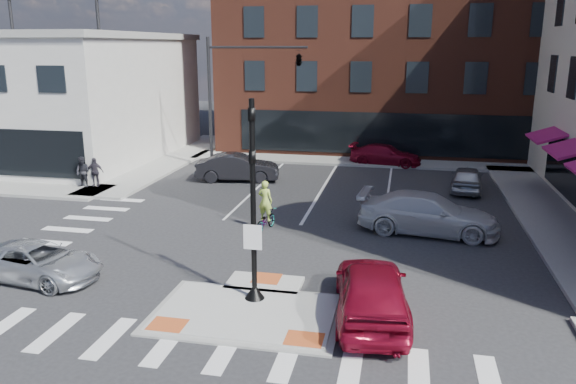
% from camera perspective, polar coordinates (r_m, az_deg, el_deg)
% --- Properties ---
extents(ground, '(120.00, 120.00, 0.00)m').
position_cam_1_polar(ground, '(16.98, -3.76, -11.62)').
color(ground, '#28282B').
rests_on(ground, ground).
extents(refuge_island, '(5.40, 4.65, 0.13)m').
position_cam_1_polar(refuge_island, '(16.73, -4.00, -11.85)').
color(refuge_island, gray).
rests_on(refuge_island, ground).
extents(sidewalk_nw, '(23.50, 20.50, 0.15)m').
position_cam_1_polar(sidewalk_nw, '(37.27, -22.70, 2.03)').
color(sidewalk_nw, gray).
rests_on(sidewalk_nw, ground).
extents(sidewalk_e, '(3.00, 24.00, 0.15)m').
position_cam_1_polar(sidewalk_e, '(26.58, 25.74, -3.07)').
color(sidewalk_e, gray).
rests_on(sidewalk_e, ground).
extents(sidewalk_n, '(26.00, 3.00, 0.15)m').
position_cam_1_polar(sidewalk_n, '(37.41, 9.78, 3.00)').
color(sidewalk_n, gray).
rests_on(sidewalk_n, ground).
extents(building_nw, '(20.40, 16.40, 14.40)m').
position_cam_1_polar(building_nw, '(43.51, -25.53, 8.95)').
color(building_nw, beige).
rests_on(building_nw, ground).
extents(building_n, '(24.40, 18.40, 15.50)m').
position_cam_1_polar(building_n, '(46.65, 10.72, 14.80)').
color(building_n, '#59281B').
rests_on(building_n, ground).
extents(building_far_left, '(10.00, 12.00, 10.00)m').
position_cam_1_polar(building_far_left, '(67.19, 4.92, 12.50)').
color(building_far_left, slate).
rests_on(building_far_left, ground).
extents(building_far_right, '(12.00, 12.00, 12.00)m').
position_cam_1_polar(building_far_right, '(68.83, 16.23, 12.87)').
color(building_far_right, brown).
rests_on(building_far_right, ground).
extents(signal_pole, '(0.60, 0.60, 5.98)m').
position_cam_1_polar(signal_pole, '(16.43, -3.53, -3.64)').
color(signal_pole, black).
rests_on(signal_pole, refuge_island).
extents(mast_arm_signal, '(6.10, 2.24, 8.00)m').
position_cam_1_polar(mast_arm_signal, '(33.55, -1.42, 12.45)').
color(mast_arm_signal, black).
rests_on(mast_arm_signal, ground).
extents(silver_suv, '(4.63, 2.57, 1.23)m').
position_cam_1_polar(silver_suv, '(20.35, -24.12, -6.48)').
color(silver_suv, silver).
rests_on(silver_suv, ground).
extents(red_sedan, '(2.56, 5.17, 1.70)m').
position_cam_1_polar(red_sedan, '(16.17, 8.49, -9.84)').
color(red_sedan, maroon).
rests_on(red_sedan, ground).
extents(white_pickup, '(5.89, 2.91, 1.65)m').
position_cam_1_polar(white_pickup, '(23.73, 14.04, -2.14)').
color(white_pickup, silver).
rests_on(white_pickup, ground).
extents(bg_car_dark, '(4.89, 2.45, 1.54)m').
position_cam_1_polar(bg_car_dark, '(32.12, -5.15, 2.51)').
color(bg_car_dark, black).
rests_on(bg_car_dark, ground).
extents(bg_car_silver, '(1.99, 4.09, 1.35)m').
position_cam_1_polar(bg_car_silver, '(31.17, 17.70, 1.30)').
color(bg_car_silver, '#B9BCC1').
rests_on(bg_car_silver, ground).
extents(bg_car_red, '(4.76, 2.45, 1.32)m').
position_cam_1_polar(bg_car_red, '(36.80, 9.86, 3.74)').
color(bg_car_red, maroon).
rests_on(bg_car_red, ground).
extents(cyclist, '(0.92, 1.78, 2.15)m').
position_cam_1_polar(cyclist, '(23.33, -2.32, -2.24)').
color(cyclist, '#3F3F44').
rests_on(cyclist, ground).
extents(pedestrian_a, '(0.89, 0.74, 1.66)m').
position_cam_1_polar(pedestrian_a, '(31.77, -20.12, 1.91)').
color(pedestrian_a, black).
rests_on(pedestrian_a, sidewalk_nw).
extents(pedestrian_b, '(0.98, 0.60, 1.55)m').
position_cam_1_polar(pedestrian_b, '(31.85, -19.04, 1.94)').
color(pedestrian_b, '#2F2B34').
rests_on(pedestrian_b, sidewalk_nw).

